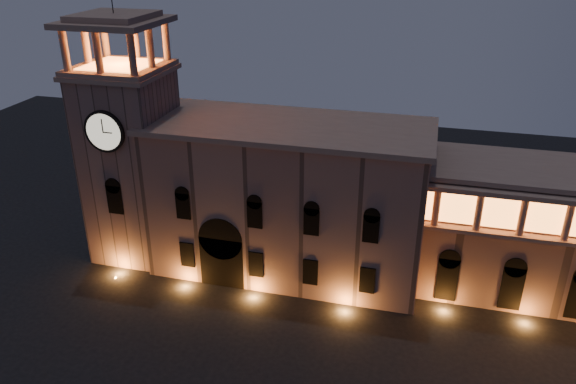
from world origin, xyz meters
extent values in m
cube|color=#8B665B|center=(-2.00, 22.00, 8.50)|extent=(30.00, 12.00, 17.00)
cube|color=gray|center=(-2.00, 22.00, 17.30)|extent=(30.80, 12.80, 0.60)
cube|color=black|center=(-8.00, 16.60, 3.00)|extent=(5.00, 1.40, 6.00)
cylinder|color=black|center=(-8.00, 16.60, 6.00)|extent=(5.00, 1.40, 5.00)
cube|color=orange|center=(-8.00, 16.40, 2.80)|extent=(4.20, 0.20, 5.00)
cube|color=#8B665B|center=(-20.50, 21.00, 11.00)|extent=(9.00, 9.00, 22.00)
cube|color=gray|center=(-20.50, 21.00, 22.25)|extent=(9.80, 9.80, 0.50)
cylinder|color=black|center=(-20.50, 16.32, 17.00)|extent=(4.60, 0.35, 4.60)
cylinder|color=beige|center=(-20.50, 16.18, 17.00)|extent=(4.00, 0.12, 4.00)
cube|color=gray|center=(-20.50, 21.00, 22.75)|extent=(9.40, 9.40, 0.50)
cube|color=orange|center=(-20.50, 21.00, 23.05)|extent=(6.80, 6.80, 0.15)
cylinder|color=gray|center=(-24.30, 17.20, 25.10)|extent=(0.76, 0.76, 4.20)
cylinder|color=gray|center=(-20.50, 17.20, 25.10)|extent=(0.76, 0.76, 4.20)
cylinder|color=gray|center=(-16.70, 17.20, 25.10)|extent=(0.76, 0.76, 4.20)
cylinder|color=gray|center=(-24.30, 24.80, 25.10)|extent=(0.76, 0.76, 4.20)
cylinder|color=gray|center=(-20.50, 24.80, 25.10)|extent=(0.76, 0.76, 4.20)
cylinder|color=gray|center=(-16.70, 24.80, 25.10)|extent=(0.76, 0.76, 4.20)
cylinder|color=gray|center=(-24.30, 21.00, 25.10)|extent=(0.76, 0.76, 4.20)
cylinder|color=gray|center=(-16.70, 21.00, 25.10)|extent=(0.76, 0.76, 4.20)
cube|color=gray|center=(-20.50, 21.00, 27.50)|extent=(9.80, 9.80, 0.60)
cube|color=gray|center=(-20.50, 21.00, 28.10)|extent=(7.50, 7.50, 0.60)
cylinder|color=gray|center=(14.00, 18.50, 11.50)|extent=(0.70, 0.70, 4.00)
cylinder|color=gray|center=(18.00, 18.50, 11.50)|extent=(0.70, 0.70, 4.00)
cylinder|color=gray|center=(22.00, 18.50, 11.50)|extent=(0.70, 0.70, 4.00)
cylinder|color=gray|center=(26.00, 18.50, 11.50)|extent=(0.70, 0.70, 4.00)
camera|label=1|loc=(12.34, -33.01, 36.09)|focal=35.00mm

